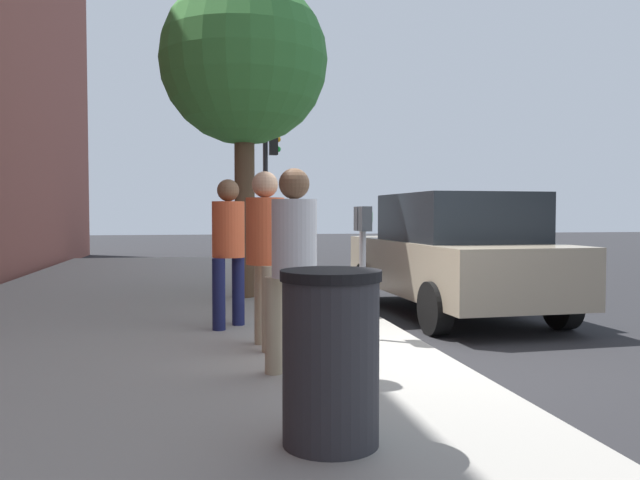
% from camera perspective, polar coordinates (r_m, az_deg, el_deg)
% --- Properties ---
extents(ground_plane, '(80.00, 80.00, 0.00)m').
position_cam_1_polar(ground_plane, '(6.56, 10.08, -10.72)').
color(ground_plane, '#232326').
rests_on(ground_plane, ground).
extents(sidewalk_slab, '(28.00, 6.00, 0.15)m').
position_cam_1_polar(sidewalk_slab, '(6.17, -17.45, -10.91)').
color(sidewalk_slab, gray).
rests_on(sidewalk_slab, ground_plane).
extents(parking_meter, '(0.36, 0.12, 1.41)m').
position_cam_1_polar(parking_meter, '(6.73, 3.88, -0.33)').
color(parking_meter, gray).
rests_on(parking_meter, sidewalk_slab).
extents(pedestrian_at_meter, '(0.53, 0.38, 1.75)m').
position_cam_1_polar(pedestrian_at_meter, '(6.27, -4.96, -0.40)').
color(pedestrian_at_meter, tan).
rests_on(pedestrian_at_meter, sidewalk_slab).
extents(pedestrian_bystander, '(0.37, 0.47, 1.70)m').
position_cam_1_polar(pedestrian_bystander, '(5.18, -2.33, -1.37)').
color(pedestrian_bystander, tan).
rests_on(pedestrian_bystander, sidewalk_slab).
extents(parking_officer, '(0.44, 0.39, 1.73)m').
position_cam_1_polar(parking_officer, '(7.45, -8.26, -0.07)').
color(parking_officer, '#191E4C').
rests_on(parking_officer, sidewalk_slab).
extents(parked_sedan_near, '(4.47, 2.10, 1.77)m').
position_cam_1_polar(parked_sedan_near, '(9.43, 11.94, -1.25)').
color(parked_sedan_near, gray).
rests_on(parked_sedan_near, ground_plane).
extents(street_tree, '(2.65, 2.65, 5.09)m').
position_cam_1_polar(street_tree, '(10.47, -6.86, 15.57)').
color(street_tree, brown).
rests_on(street_tree, sidewalk_slab).
extents(traffic_signal, '(0.24, 0.44, 3.60)m').
position_cam_1_polar(traffic_signal, '(15.54, -4.57, 6.40)').
color(traffic_signal, black).
rests_on(traffic_signal, sidewalk_slab).
extents(trash_bin, '(0.59, 0.59, 1.01)m').
position_cam_1_polar(trash_bin, '(3.70, 0.98, -10.49)').
color(trash_bin, '#2D2D33').
rests_on(trash_bin, sidewalk_slab).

